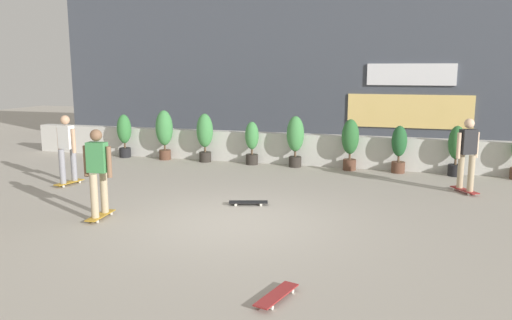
{
  "coord_description": "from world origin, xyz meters",
  "views": [
    {
      "loc": [
        3.06,
        -8.52,
        2.79
      ],
      "look_at": [
        0.0,
        1.5,
        0.9
      ],
      "focal_mm": 35.69,
      "sensor_mm": 36.0,
      "label": 1
    }
  ],
  "objects_px": {
    "potted_plant_4": "(295,138)",
    "skater_by_wall_left": "(98,170)",
    "potted_plant_5": "(350,141)",
    "potted_plant_1": "(164,131)",
    "skateboard_near_camera": "(277,295)",
    "skater_far_left": "(67,147)",
    "potted_plant_2": "(205,134)",
    "potted_plant_6": "(399,147)",
    "potted_plant_0": "(124,133)",
    "skater_foreground": "(467,152)",
    "potted_plant_7": "(456,148)",
    "potted_plant_3": "(252,141)",
    "skateboard_aside": "(248,202)"
  },
  "relations": [
    {
      "from": "potted_plant_4",
      "to": "potted_plant_7",
      "type": "distance_m",
      "value": 4.31
    },
    {
      "from": "potted_plant_0",
      "to": "potted_plant_6",
      "type": "relative_size",
      "value": 1.06
    },
    {
      "from": "potted_plant_1",
      "to": "skateboard_aside",
      "type": "xyz_separation_m",
      "value": [
        4.13,
        -4.37,
        -0.83
      ]
    },
    {
      "from": "skater_far_left",
      "to": "skateboard_near_camera",
      "type": "relative_size",
      "value": 2.06
    },
    {
      "from": "skateboard_near_camera",
      "to": "skateboard_aside",
      "type": "relative_size",
      "value": 1.0
    },
    {
      "from": "potted_plant_5",
      "to": "skater_foreground",
      "type": "relative_size",
      "value": 0.84
    },
    {
      "from": "potted_plant_3",
      "to": "skateboard_near_camera",
      "type": "distance_m",
      "value": 8.96
    },
    {
      "from": "potted_plant_1",
      "to": "potted_plant_5",
      "type": "distance_m",
      "value": 5.69
    },
    {
      "from": "skateboard_near_camera",
      "to": "skateboard_aside",
      "type": "distance_m",
      "value": 4.4
    },
    {
      "from": "potted_plant_1",
      "to": "potted_plant_3",
      "type": "height_order",
      "value": "potted_plant_1"
    },
    {
      "from": "potted_plant_7",
      "to": "skateboard_aside",
      "type": "distance_m",
      "value": 6.17
    },
    {
      "from": "potted_plant_2",
      "to": "potted_plant_1",
      "type": "bearing_deg",
      "value": 180.0
    },
    {
      "from": "potted_plant_4",
      "to": "potted_plant_7",
      "type": "bearing_deg",
      "value": 0.0
    },
    {
      "from": "potted_plant_2",
      "to": "potted_plant_6",
      "type": "bearing_deg",
      "value": 0.0
    },
    {
      "from": "potted_plant_2",
      "to": "skater_by_wall_left",
      "type": "height_order",
      "value": "skater_by_wall_left"
    },
    {
      "from": "skater_by_wall_left",
      "to": "skateboard_near_camera",
      "type": "height_order",
      "value": "skater_by_wall_left"
    },
    {
      "from": "potted_plant_2",
      "to": "potted_plant_6",
      "type": "distance_m",
      "value": 5.65
    },
    {
      "from": "potted_plant_6",
      "to": "potted_plant_2",
      "type": "bearing_deg",
      "value": -180.0
    },
    {
      "from": "potted_plant_0",
      "to": "potted_plant_4",
      "type": "xyz_separation_m",
      "value": [
        5.54,
        0.0,
        0.07
      ]
    },
    {
      "from": "potted_plant_7",
      "to": "skater_by_wall_left",
      "type": "xyz_separation_m",
      "value": [
        -6.68,
        -6.1,
        0.2
      ]
    },
    {
      "from": "potted_plant_1",
      "to": "potted_plant_6",
      "type": "bearing_deg",
      "value": 0.0
    },
    {
      "from": "potted_plant_4",
      "to": "skater_by_wall_left",
      "type": "height_order",
      "value": "skater_by_wall_left"
    },
    {
      "from": "skater_foreground",
      "to": "skateboard_aside",
      "type": "relative_size",
      "value": 2.06
    },
    {
      "from": "skater_by_wall_left",
      "to": "skateboard_near_camera",
      "type": "xyz_separation_m",
      "value": [
        4.04,
        -2.33,
        -0.88
      ]
    },
    {
      "from": "skater_by_wall_left",
      "to": "skater_far_left",
      "type": "distance_m",
      "value": 3.25
    },
    {
      "from": "potted_plant_1",
      "to": "potted_plant_2",
      "type": "bearing_deg",
      "value": 0.0
    },
    {
      "from": "potted_plant_4",
      "to": "skateboard_near_camera",
      "type": "xyz_separation_m",
      "value": [
        1.67,
        -8.44,
        -0.78
      ]
    },
    {
      "from": "potted_plant_1",
      "to": "potted_plant_2",
      "type": "distance_m",
      "value": 1.35
    },
    {
      "from": "skater_by_wall_left",
      "to": "skater_far_left",
      "type": "relative_size",
      "value": 1.0
    },
    {
      "from": "potted_plant_7",
      "to": "potted_plant_2",
      "type": "bearing_deg",
      "value": -180.0
    },
    {
      "from": "potted_plant_3",
      "to": "skater_by_wall_left",
      "type": "height_order",
      "value": "skater_by_wall_left"
    },
    {
      "from": "potted_plant_1",
      "to": "skater_far_left",
      "type": "bearing_deg",
      "value": -98.93
    },
    {
      "from": "potted_plant_3",
      "to": "skater_far_left",
      "type": "height_order",
      "value": "skater_far_left"
    },
    {
      "from": "potted_plant_5",
      "to": "potted_plant_1",
      "type": "bearing_deg",
      "value": -180.0
    },
    {
      "from": "potted_plant_7",
      "to": "skater_far_left",
      "type": "relative_size",
      "value": 0.78
    },
    {
      "from": "potted_plant_3",
      "to": "skateboard_aside",
      "type": "bearing_deg",
      "value": -73.47
    },
    {
      "from": "potted_plant_2",
      "to": "potted_plant_5",
      "type": "distance_m",
      "value": 4.34
    },
    {
      "from": "potted_plant_6",
      "to": "potted_plant_7",
      "type": "xyz_separation_m",
      "value": [
        1.44,
        -0.0,
        0.04
      ]
    },
    {
      "from": "potted_plant_7",
      "to": "skateboard_aside",
      "type": "height_order",
      "value": "potted_plant_7"
    },
    {
      "from": "potted_plant_7",
      "to": "skater_far_left",
      "type": "xyz_separation_m",
      "value": [
        -9.05,
        -3.87,
        0.2
      ]
    },
    {
      "from": "potted_plant_5",
      "to": "skater_by_wall_left",
      "type": "xyz_separation_m",
      "value": [
        -3.93,
        -6.1,
        0.13
      ]
    },
    {
      "from": "potted_plant_0",
      "to": "potted_plant_4",
      "type": "relative_size",
      "value": 0.93
    },
    {
      "from": "potted_plant_3",
      "to": "skateboard_near_camera",
      "type": "relative_size",
      "value": 1.53
    },
    {
      "from": "potted_plant_3",
      "to": "potted_plant_6",
      "type": "xyz_separation_m",
      "value": [
        4.16,
        0.0,
        0.02
      ]
    },
    {
      "from": "potted_plant_0",
      "to": "skater_far_left",
      "type": "xyz_separation_m",
      "value": [
        0.8,
        -3.87,
        0.17
      ]
    },
    {
      "from": "potted_plant_4",
      "to": "potted_plant_2",
      "type": "bearing_deg",
      "value": -180.0
    },
    {
      "from": "potted_plant_0",
      "to": "potted_plant_5",
      "type": "xyz_separation_m",
      "value": [
        7.1,
        0.0,
        0.04
      ]
    },
    {
      "from": "skater_foreground",
      "to": "potted_plant_6",
      "type": "bearing_deg",
      "value": 128.48
    },
    {
      "from": "potted_plant_2",
      "to": "skater_far_left",
      "type": "height_order",
      "value": "skater_far_left"
    },
    {
      "from": "potted_plant_4",
      "to": "potted_plant_0",
      "type": "bearing_deg",
      "value": -180.0
    }
  ]
}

